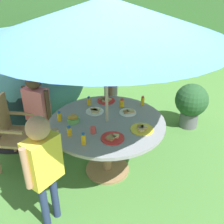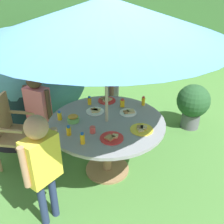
{
  "view_description": "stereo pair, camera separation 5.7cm",
  "coord_description": "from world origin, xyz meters",
  "views": [
    {
      "loc": [
        -0.81,
        -2.54,
        2.35
      ],
      "look_at": [
        0.08,
        0.04,
        0.83
      ],
      "focal_mm": 42.26,
      "sensor_mm": 36.0,
      "label": 1
    },
    {
      "loc": [
        -0.75,
        -2.56,
        2.35
      ],
      "look_at": [
        0.08,
        0.04,
        0.83
      ],
      "focal_mm": 42.26,
      "sensor_mm": 36.0,
      "label": 2
    }
  ],
  "objects": [
    {
      "name": "cup_near",
      "position": [
        -0.22,
        -0.19,
        0.78
      ],
      "size": [
        0.06,
        0.06,
        0.07
      ],
      "primitive_type": "cylinder",
      "color": "#E04C47",
      "rests_on": "garden_table"
    },
    {
      "name": "hedge_backdrop",
      "position": [
        0.0,
        3.72,
        1.07
      ],
      "size": [
        9.0,
        0.7,
        2.15
      ],
      "primitive_type": "cube",
      "color": "#33602D",
      "rests_on": "ground_plane"
    },
    {
      "name": "plate_back_edge",
      "position": [
        0.15,
        0.51,
        0.76
      ],
      "size": [
        0.24,
        0.24,
        0.03
      ],
      "color": "red",
      "rests_on": "garden_table"
    },
    {
      "name": "ground_plane",
      "position": [
        0.0,
        0.0,
        -0.01
      ],
      "size": [
        10.0,
        10.0,
        0.02
      ],
      "primitive_type": "cube",
      "color": "#477A38"
    },
    {
      "name": "wooden_chair",
      "position": [
        -1.14,
        0.55,
        0.53
      ],
      "size": [
        0.59,
        0.62,
        0.94
      ],
      "rotation": [
        0.0,
        0.0,
        1.12
      ],
      "color": "tan",
      "rests_on": "ground_plane"
    },
    {
      "name": "juice_bottle_mid_right",
      "position": [
        -0.52,
        0.2,
        0.8
      ],
      "size": [
        0.05,
        0.05,
        0.11
      ],
      "color": "yellow",
      "rests_on": "garden_table"
    },
    {
      "name": "juice_bottle_near_left",
      "position": [
        -0.37,
        -0.35,
        0.81
      ],
      "size": [
        0.05,
        0.05,
        0.13
      ],
      "color": "yellow",
      "rests_on": "garden_table"
    },
    {
      "name": "juice_bottle_spot_a",
      "position": [
        -0.47,
        -0.15,
        0.8
      ],
      "size": [
        0.05,
        0.05,
        0.11
      ],
      "color": "yellow",
      "rests_on": "garden_table"
    },
    {
      "name": "plate_far_left",
      "position": [
        -0.08,
        0.26,
        0.76
      ],
      "size": [
        0.23,
        0.23,
        0.03
      ],
      "color": "white",
      "rests_on": "garden_table"
    },
    {
      "name": "child_in_pink_shirt",
      "position": [
        -0.75,
        0.67,
        0.76
      ],
      "size": [
        0.34,
        0.33,
        1.19
      ],
      "rotation": [
        0.0,
        0.0,
        -0.73
      ],
      "color": "navy",
      "rests_on": "ground_plane"
    },
    {
      "name": "juice_bottle_mid_left",
      "position": [
        0.3,
        0.29,
        0.8
      ],
      "size": [
        0.06,
        0.06,
        0.11
      ],
      "color": "yellow",
      "rests_on": "garden_table"
    },
    {
      "name": "plate_center_back",
      "position": [
        0.31,
        -0.3,
        0.76
      ],
      "size": [
        0.26,
        0.26,
        0.03
      ],
      "color": "yellow",
      "rests_on": "garden_table"
    },
    {
      "name": "juice_bottle_near_right",
      "position": [
        -0.09,
        0.48,
        0.8
      ],
      "size": [
        0.05,
        0.05,
        0.11
      ],
      "color": "yellow",
      "rests_on": "garden_table"
    },
    {
      "name": "child_in_yellow_shirt",
      "position": [
        -0.79,
        -0.55,
        0.8
      ],
      "size": [
        0.37,
        0.33,
        1.25
      ],
      "rotation": [
        0.0,
        0.0,
        0.61
      ],
      "color": "navy",
      "rests_on": "ground_plane"
    },
    {
      "name": "patio_umbrella",
      "position": [
        0.0,
        0.0,
        1.92
      ],
      "size": [
        2.46,
        2.46,
        2.11
      ],
      "color": "#B7AD8C",
      "rests_on": "ground_plane"
    },
    {
      "name": "garden_table",
      "position": [
        0.0,
        0.0,
        0.61
      ],
      "size": [
        1.38,
        1.38,
        0.75
      ],
      "color": "#93704C",
      "rests_on": "ground_plane"
    },
    {
      "name": "dome_tent",
      "position": [
        -0.88,
        1.71,
        0.77
      ],
      "size": [
        2.43,
        2.43,
        1.56
      ],
      "rotation": [
        0.0,
        0.0,
        -0.21
      ],
      "color": "teal",
      "rests_on": "ground_plane"
    },
    {
      "name": "plate_far_right",
      "position": [
        -0.06,
        -0.36,
        0.76
      ],
      "size": [
        0.25,
        0.25,
        0.03
      ],
      "color": "red",
      "rests_on": "garden_table"
    },
    {
      "name": "child_in_grey_shirt",
      "position": [
        0.35,
        0.89,
        0.82
      ],
      "size": [
        0.29,
        0.41,
        1.28
      ],
      "rotation": [
        0.0,
        0.0,
        -1.95
      ],
      "color": "brown",
      "rests_on": "ground_plane"
    },
    {
      "name": "snack_bowl",
      "position": [
        -0.38,
        0.11,
        0.79
      ],
      "size": [
        0.14,
        0.14,
        0.08
      ],
      "color": "#66B259",
      "rests_on": "garden_table"
    },
    {
      "name": "potted_plant",
      "position": [
        1.61,
        0.6,
        0.43
      ],
      "size": [
        0.52,
        0.52,
        0.74
      ],
      "color": "#595960",
      "rests_on": "ground_plane"
    },
    {
      "name": "plate_center_front",
      "position": [
        0.31,
        0.1,
        0.76
      ],
      "size": [
        0.21,
        0.21,
        0.03
      ],
      "color": "white",
      "rests_on": "garden_table"
    },
    {
      "name": "juice_bottle_front_edge",
      "position": [
        0.57,
        0.25,
        0.8
      ],
      "size": [
        0.05,
        0.05,
        0.12
      ],
      "color": "yellow",
      "rests_on": "garden_table"
    }
  ]
}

